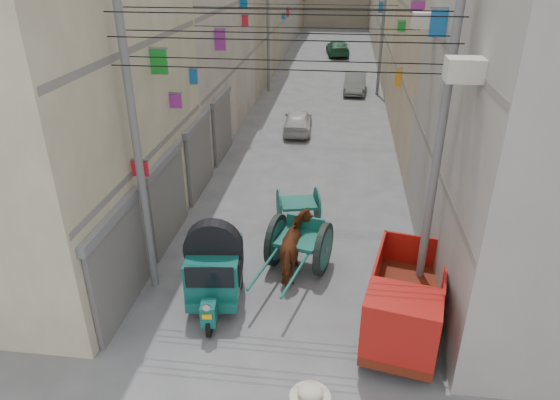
% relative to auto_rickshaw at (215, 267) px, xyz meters
% --- Properties ---
extents(shutters_left, '(0.18, 14.40, 2.88)m').
position_rel_auto_rickshaw_xyz_m(shutters_left, '(-2.23, 4.90, 0.41)').
color(shutters_left, '#4E4E53').
rests_on(shutters_left, ground).
extents(signboards, '(8.22, 40.52, 5.67)m').
position_rel_auto_rickshaw_xyz_m(signboards, '(1.68, 16.19, 2.35)').
color(signboards, '#165C9C').
rests_on(signboards, ground).
extents(ac_units, '(0.70, 6.55, 3.35)m').
position_rel_auto_rickshaw_xyz_m(ac_units, '(5.34, 2.19, 6.35)').
color(ac_units, '#B8B4A5').
rests_on(ac_units, ground).
extents(utility_poles, '(7.40, 22.20, 8.00)m').
position_rel_auto_rickshaw_xyz_m(utility_poles, '(1.69, 11.53, 2.92)').
color(utility_poles, slate).
rests_on(utility_poles, ground).
extents(overhead_cables, '(7.40, 22.52, 1.12)m').
position_rel_auto_rickshaw_xyz_m(overhead_cables, '(1.69, 8.93, 5.68)').
color(overhead_cables, black).
rests_on(overhead_cables, ground).
extents(auto_rickshaw, '(1.70, 2.68, 1.84)m').
position_rel_auto_rickshaw_xyz_m(auto_rickshaw, '(0.00, 0.00, 0.00)').
color(auto_rickshaw, black).
rests_on(auto_rickshaw, ground).
extents(tonga_cart, '(2.08, 3.68, 1.57)m').
position_rel_auto_rickshaw_xyz_m(tonga_cart, '(2.04, 1.87, -0.27)').
color(tonga_cart, black).
rests_on(tonga_cart, ground).
extents(mini_truck, '(2.29, 3.86, 2.03)m').
position_rel_auto_rickshaw_xyz_m(mini_truck, '(4.72, -1.13, -0.11)').
color(mini_truck, black).
rests_on(mini_truck, ground).
extents(second_cart, '(1.64, 1.52, 1.22)m').
position_rel_auto_rickshaw_xyz_m(second_cart, '(1.75, 4.67, -0.43)').
color(second_cart, '#125247').
rests_on(second_cart, ground).
extents(feed_sack, '(0.55, 0.44, 0.27)m').
position_rel_auto_rickshaw_xyz_m(feed_sack, '(2.73, -2.92, -0.95)').
color(feed_sack, '#C0B49F').
rests_on(feed_sack, ground).
extents(horse, '(0.94, 2.04, 1.72)m').
position_rel_auto_rickshaw_xyz_m(horse, '(2.01, 1.53, -0.22)').
color(horse, brown).
rests_on(horse, ground).
extents(distant_car_white, '(1.51, 3.52, 1.18)m').
position_rel_auto_rickshaw_xyz_m(distant_car_white, '(0.83, 14.31, -0.49)').
color(distant_car_white, '#B8B8B8').
rests_on(distant_car_white, ground).
extents(distant_car_grey, '(1.53, 3.97, 1.29)m').
position_rel_auto_rickshaw_xyz_m(distant_car_grey, '(3.83, 22.95, -0.44)').
color(distant_car_grey, '#5A5F5C').
rests_on(distant_car_grey, ground).
extents(distant_car_green, '(2.34, 4.77, 1.33)m').
position_rel_auto_rickshaw_xyz_m(distant_car_green, '(2.36, 36.11, -0.42)').
color(distant_car_green, '#1C5431').
rests_on(distant_car_green, ground).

